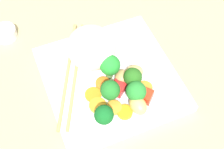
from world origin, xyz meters
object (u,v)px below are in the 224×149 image
object	(u,v)px
carrot_slice_1	(103,84)
chopstick_pair	(72,73)
rice_mound	(91,48)
sauce_cup	(5,33)
broccoli_floret_4	(133,77)
square_plate	(110,79)

from	to	relation	value
carrot_slice_1	chopstick_pair	xyz separation A→B (cm)	(4.79, 4.54, -0.07)
rice_mound	sauce_cup	xyz separation A→B (cm)	(14.85, 14.22, -4.90)
carrot_slice_1	broccoli_floret_4	bearing A→B (deg)	-113.02
rice_mound	broccoli_floret_4	size ratio (longest dim) A/B	2.12
rice_mound	chopstick_pair	size ratio (longest dim) A/B	0.41
carrot_slice_1	sauce_cup	world-z (taller)	carrot_slice_1
sauce_cup	broccoli_floret_4	bearing A→B (deg)	-140.27
chopstick_pair	sauce_cup	distance (cm)	18.60
broccoli_floret_4	chopstick_pair	world-z (taller)	broccoli_floret_4
square_plate	carrot_slice_1	size ratio (longest dim) A/B	8.76
square_plate	broccoli_floret_4	bearing A→B (deg)	-138.07
rice_mound	carrot_slice_1	distance (cm)	7.07
broccoli_floret_4	chopstick_pair	bearing A→B (deg)	54.15
square_plate	sauce_cup	xyz separation A→B (cm)	(19.52, 15.99, 0.22)
carrot_slice_1	chopstick_pair	size ratio (longest dim) A/B	0.12
square_plate	chopstick_pair	bearing A→B (deg)	61.63
sauce_cup	rice_mound	bearing A→B (deg)	-136.25
chopstick_pair	sauce_cup	bearing A→B (deg)	-122.69
chopstick_pair	rice_mound	bearing A→B (deg)	130.12
square_plate	rice_mound	bearing A→B (deg)	20.82
square_plate	carrot_slice_1	xyz separation A→B (cm)	(-1.26, 2.00, 1.26)
square_plate	sauce_cup	bearing A→B (deg)	39.33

